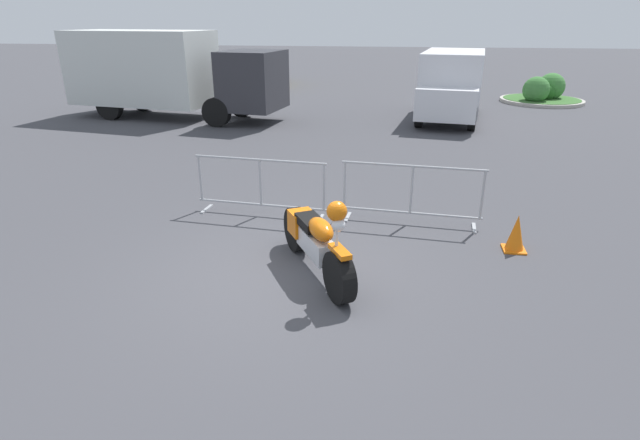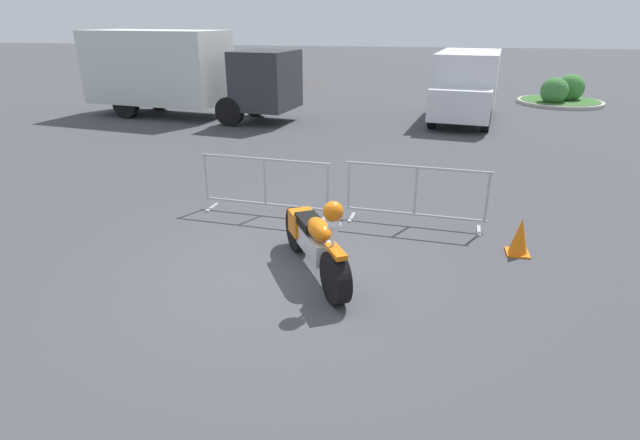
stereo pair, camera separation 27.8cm
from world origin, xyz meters
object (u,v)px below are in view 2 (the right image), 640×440
Objects in this scene: box_truck at (179,70)px; delivery_van at (466,84)px; crowd_barrier_near at (265,185)px; parked_car_blue at (187,69)px; pedestrian at (482,83)px; traffic_cone at (520,237)px; parked_car_yellow at (284,71)px; crowd_barrier_far at (415,195)px; parked_car_silver at (233,70)px; motorcycle at (314,240)px.

box_truck reaches higher than delivery_van.
crowd_barrier_near is 0.57× the size of parked_car_blue.
box_truck is 11.97m from pedestrian.
crowd_barrier_near is 11.09m from delivery_van.
pedestrian is 14.51m from traffic_cone.
crowd_barrier_near is at bearing 168.56° from traffic_cone.
crowd_barrier_far is at bearing -167.40° from parked_car_yellow.
delivery_van is (4.21, 10.24, 0.68)m from crowd_barrier_near.
box_truck is at bearing -152.28° from pedestrian.
parked_car_yellow reaches higher than parked_car_blue.
delivery_van is at bearing 81.62° from crowd_barrier_far.
pedestrian is at bearing -120.53° from parked_car_silver.
motorcycle reaches higher than crowd_barrier_near.
parked_car_silver reaches higher than traffic_cone.
crowd_barrier_far is (2.70, 0.00, 0.00)m from crowd_barrier_near.
parked_car_yellow is at bearing 156.59° from pedestrian.
parked_car_silver reaches higher than motorcycle.
motorcycle is 2.47m from crowd_barrier_far.
crowd_barrier_near is 10.71m from box_truck.
crowd_barrier_near reaches higher than traffic_cone.
traffic_cone is at bearing 81.61° from motorcycle.
box_truck is 10.01m from parked_car_yellow.
parked_car_silver is at bearing 84.40° from parked_car_yellow.
traffic_cone is (1.61, -0.87, -0.27)m from crowd_barrier_far.
box_truck is 1.85× the size of parked_car_blue.
motorcycle reaches higher than traffic_cone.
crowd_barrier_far is 0.56× the size of parked_car_silver.
parked_car_silver is at bearing 111.92° from crowd_barrier_near.
parked_car_blue is at bearing 122.55° from box_truck.
motorcycle is 21.71m from parked_car_yellow.
traffic_cone is (10.16, -9.77, -1.35)m from box_truck.
parked_car_blue is 0.97× the size of parked_car_yellow.
delivery_van is 3.10× the size of pedestrian.
traffic_cone is (8.97, -19.66, -0.43)m from parked_car_yellow.
crowd_barrier_far is 1.85m from traffic_cone.
crowd_barrier_far is 12.39m from box_truck.
delivery_van is 12.33m from parked_car_yellow.
delivery_van reaches higher than parked_car_silver.
parked_car_silver is 2.61× the size of pedestrian.
delivery_van reaches higher than crowd_barrier_near.
delivery_van is at bearing -129.44° from parked_car_blue.
parked_car_silver and parked_car_yellow have the same top height.
traffic_cone is at bearing -152.21° from parked_car_blue.
delivery_van reaches higher than pedestrian.
motorcycle is 1.25× the size of pedestrian.
pedestrian is at bearing 173.13° from delivery_van.
motorcycle is 16.12m from pedestrian.
pedestrian is at bearing -126.73° from parked_car_yellow.
parked_car_yellow is (-6.01, 20.86, 0.22)m from motorcycle.
crowd_barrier_far is 10.37m from delivery_van.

